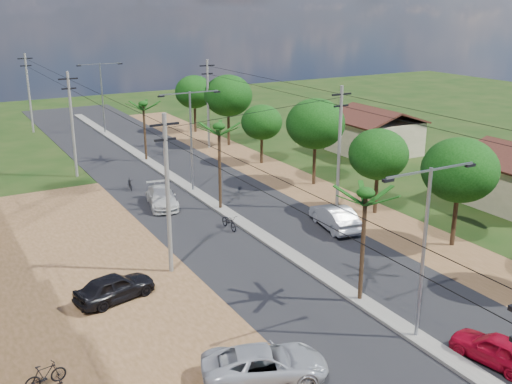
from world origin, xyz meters
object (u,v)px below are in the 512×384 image
car_silver_mid (335,217)px  car_white_far (162,198)px  car_parked_silver (265,365)px  car_parked_dark (115,288)px  car_red_near (496,350)px

car_silver_mid → car_white_far: 13.00m
car_parked_silver → car_parked_dark: (-3.24, 9.57, 0.00)m
car_parked_silver → car_white_far: bearing=9.1°
car_red_near → car_silver_mid: (3.50, 15.99, 0.13)m
car_red_near → car_parked_dark: bearing=-58.3°
car_silver_mid → car_parked_dark: (-15.74, -2.71, -0.08)m
car_parked_dark → car_white_far: bearing=-43.9°
car_red_near → car_silver_mid: 16.37m
car_parked_silver → car_parked_dark: size_ratio=1.23×
car_white_far → car_red_near: bearing=-67.1°
car_parked_silver → car_silver_mid: bearing=-26.0°
car_silver_mid → car_white_far: bearing=-39.3°
car_white_far → car_parked_dark: 14.57m
car_silver_mid → car_parked_silver: bearing=54.8°
car_red_near → car_parked_silver: 9.74m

